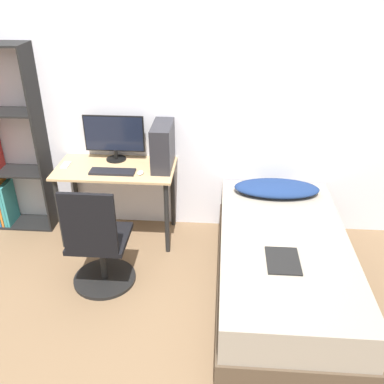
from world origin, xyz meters
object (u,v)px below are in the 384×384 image
Objects in this scene: bookshelf at (1,149)px; keyboard at (112,172)px; office_chair at (99,249)px; monitor at (114,136)px; pc_tower at (163,146)px; bed at (282,266)px.

bookshelf is 1.17m from keyboard.
monitor is at bearing 92.34° from office_chair.
pc_tower is at bearing -14.35° from monitor.
office_chair reaches higher than bed.
monitor is (-1.53, 0.89, 0.74)m from bed.
pc_tower reaches higher than keyboard.
office_chair is 0.75m from keyboard.
bookshelf is at bearing -178.09° from monitor.
pc_tower is (1.58, -0.08, 0.12)m from bookshelf.
bookshelf is at bearing 142.20° from office_chair.
office_chair is 1.50m from bed.
office_chair is 2.37× the size of keyboard.
keyboard is at bearing -159.09° from pc_tower.
bookshelf is 4.46× the size of keyboard.
bed is at bearing -21.97° from keyboard.
keyboard is 0.98× the size of pc_tower.
keyboard is at bearing -12.46° from bookshelf.
bookshelf reaches higher than monitor.
monitor reaches higher than pc_tower.
office_chair is at bearing -89.48° from keyboard.
office_chair is (1.15, -0.89, -0.47)m from bookshelf.
office_chair is 0.48× the size of bed.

